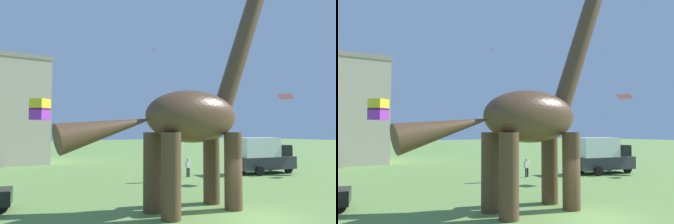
# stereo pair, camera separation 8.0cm
# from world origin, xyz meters

# --- Properties ---
(ground_plane) EXTENTS (240.00, 240.00, 0.00)m
(ground_plane) POSITION_xyz_m (0.00, 0.00, 0.00)
(ground_plane) COLOR #6B9347
(dinosaur_sculpture) EXTENTS (11.91, 2.52, 12.45)m
(dinosaur_sculpture) POSITION_xyz_m (-1.55, 2.62, 4.50)
(dinosaur_sculpture) COLOR #513823
(dinosaur_sculpture) RESTS_ON ground_plane
(parked_box_truck) EXTENTS (5.89, 3.09, 3.20)m
(parked_box_truck) POSITION_xyz_m (12.13, 10.61, 1.65)
(parked_box_truck) COLOR #38383D
(parked_box_truck) RESTS_ON ground_plane
(person_far_spectator) EXTENTS (0.57, 0.25, 1.53)m
(person_far_spectator) POSITION_xyz_m (5.09, 12.29, 0.92)
(person_far_spectator) COLOR black
(person_far_spectator) RESTS_ON ground_plane
(person_watching_child) EXTENTS (0.66, 0.29, 1.76)m
(person_watching_child) POSITION_xyz_m (1.31, 11.24, 1.07)
(person_watching_child) COLOR black
(person_watching_child) RESTS_ON ground_plane
(kite_mid_left) EXTENTS (1.16, 1.13, 1.28)m
(kite_mid_left) POSITION_xyz_m (8.05, 23.27, 13.28)
(kite_mid_left) COLOR purple
(kite_drifting) EXTENTS (1.15, 1.15, 1.16)m
(kite_drifting) POSITION_xyz_m (-7.28, 9.10, 5.00)
(kite_drifting) COLOR yellow
(kite_far_right) EXTENTS (1.12, 1.30, 0.33)m
(kite_far_right) POSITION_xyz_m (10.05, 6.37, 6.42)
(kite_far_right) COLOR pink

